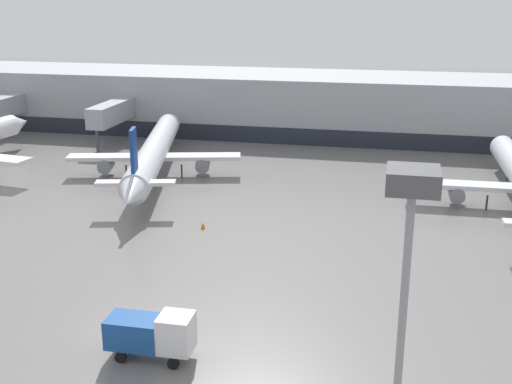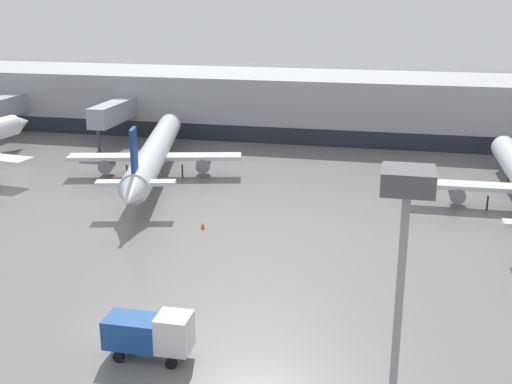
{
  "view_description": "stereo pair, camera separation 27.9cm",
  "coord_description": "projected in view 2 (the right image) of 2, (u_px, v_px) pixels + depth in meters",
  "views": [
    {
      "loc": [
        16.02,
        -34.43,
        20.88
      ],
      "look_at": [
        3.77,
        21.36,
        3.0
      ],
      "focal_mm": 45.0,
      "sensor_mm": 36.0,
      "label": 1
    },
    {
      "loc": [
        16.29,
        -34.37,
        20.88
      ],
      "look_at": [
        3.77,
        21.36,
        3.0
      ],
      "focal_mm": 45.0,
      "sensor_mm": 36.0,
      "label": 2
    }
  ],
  "objects": [
    {
      "name": "terminal_building",
      "position": [
        290.0,
        104.0,
        97.87
      ],
      "size": [
        160.0,
        30.26,
        9.0
      ],
      "color": "#9EA0A5",
      "rests_on": "ground_plane"
    },
    {
      "name": "ground_plane",
      "position": [
        127.0,
        328.0,
        41.65
      ],
      "size": [
        320.0,
        320.0,
        0.0
      ],
      "primitive_type": "plane",
      "color": "slate"
    },
    {
      "name": "traffic_cone_1",
      "position": [
        203.0,
        225.0,
        59.05
      ],
      "size": [
        0.46,
        0.46,
        0.59
      ],
      "color": "orange",
      "rests_on": "ground_plane"
    },
    {
      "name": "service_truck_0",
      "position": [
        150.0,
        332.0,
        37.85
      ],
      "size": [
        5.21,
        2.12,
        2.93
      ],
      "rotation": [
        0.0,
        0.0,
        0.01
      ],
      "color": "#19478C",
      "rests_on": "ground_plane"
    },
    {
      "name": "parked_jet_1",
      "position": [
        155.0,
        152.0,
        75.37
      ],
      "size": [
        20.27,
        39.02,
        8.55
      ],
      "rotation": [
        0.0,
        0.0,
        1.81
      ],
      "color": "silver",
      "rests_on": "ground_plane"
    },
    {
      "name": "apron_light_mast_2",
      "position": [
        403.0,
        249.0,
        22.46
      ],
      "size": [
        1.8,
        1.8,
        15.18
      ],
      "color": "gray",
      "rests_on": "ground_plane"
    },
    {
      "name": "traffic_cone_0",
      "position": [
        113.0,
        179.0,
        73.77
      ],
      "size": [
        0.38,
        0.38,
        0.65
      ],
      "color": "orange",
      "rests_on": "ground_plane"
    }
  ]
}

